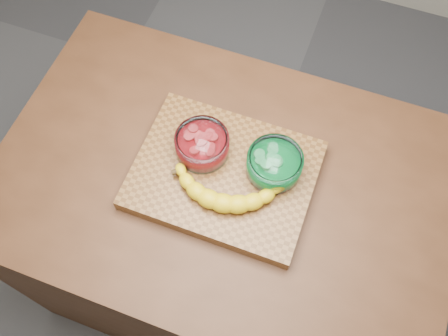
% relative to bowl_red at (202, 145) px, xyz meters
% --- Properties ---
extents(ground, '(3.50, 3.50, 0.00)m').
position_rel_bowl_red_xyz_m(ground, '(0.07, -0.04, -0.97)').
color(ground, '#505054').
rests_on(ground, ground).
extents(counter, '(1.20, 0.80, 0.90)m').
position_rel_bowl_red_xyz_m(counter, '(0.07, -0.04, -0.52)').
color(counter, '#472815').
rests_on(counter, ground).
extents(cutting_board, '(0.45, 0.35, 0.04)m').
position_rel_bowl_red_xyz_m(cutting_board, '(0.07, -0.04, -0.05)').
color(cutting_board, brown).
rests_on(cutting_board, counter).
extents(bowl_red, '(0.14, 0.14, 0.06)m').
position_rel_bowl_red_xyz_m(bowl_red, '(0.00, 0.00, 0.00)').
color(bowl_red, white).
rests_on(bowl_red, cutting_board).
extents(bowl_green, '(0.14, 0.14, 0.06)m').
position_rel_bowl_red_xyz_m(bowl_green, '(0.19, 0.01, 0.00)').
color(bowl_green, white).
rests_on(bowl_green, cutting_board).
extents(banana, '(0.31, 0.15, 0.04)m').
position_rel_bowl_red_xyz_m(banana, '(0.09, -0.08, -0.01)').
color(banana, gold).
rests_on(banana, cutting_board).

